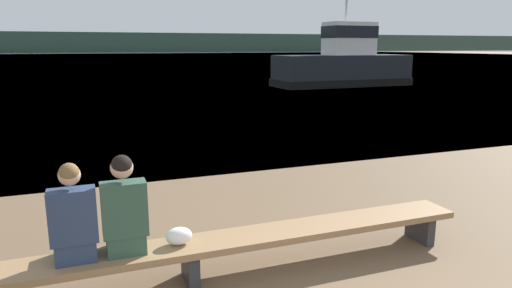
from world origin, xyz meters
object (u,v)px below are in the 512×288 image
shopping_bag (179,236)px  bench_main (190,250)px  person_right (124,211)px  person_left (73,220)px  tugboat_red (343,66)px

shopping_bag → bench_main: bearing=-10.5°
person_right → person_left: bearing=179.8°
person_left → tugboat_red: 26.51m
person_left → person_right: person_right is taller
bench_main → shopping_bag: bearing=169.5°
bench_main → person_right: 0.84m
shopping_bag → tugboat_red: tugboat_red is taller
bench_main → person_right: size_ratio=6.46×
tugboat_red → person_left: bearing=141.4°
shopping_bag → tugboat_red: size_ratio=0.03×
tugboat_red → person_right: bearing=142.2°
person_left → shopping_bag: person_left is taller
person_left → tugboat_red: (15.88, 21.22, 0.39)m
person_left → tugboat_red: bearing=53.2°
bench_main → person_right: bearing=179.3°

